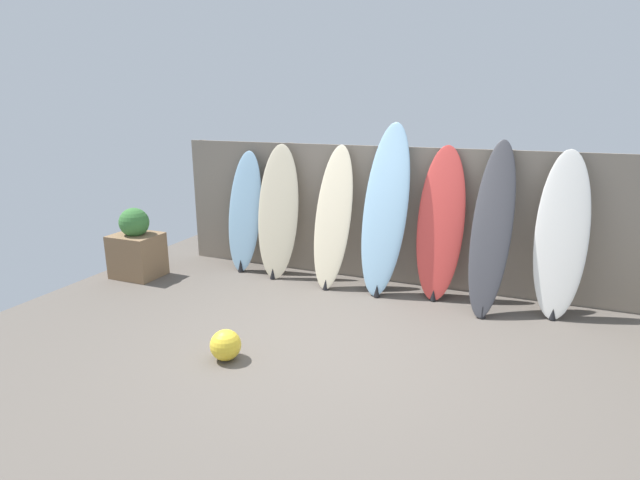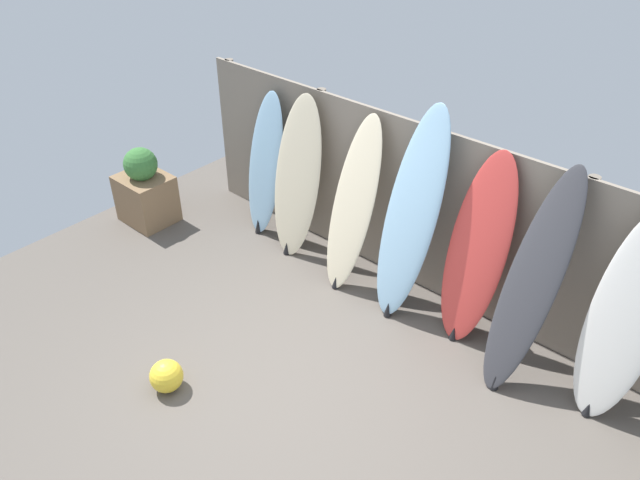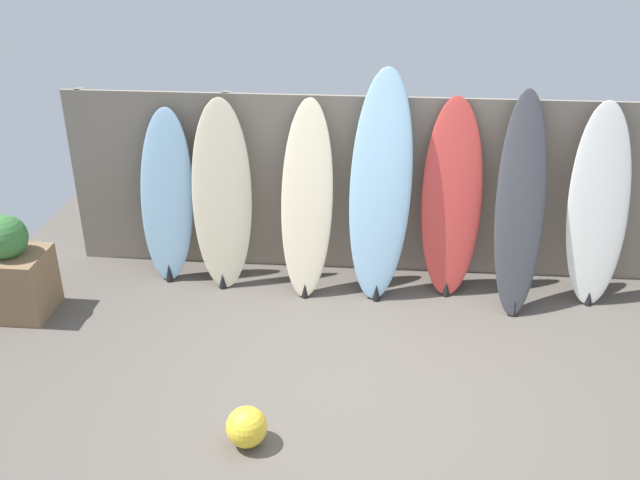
# 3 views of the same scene
# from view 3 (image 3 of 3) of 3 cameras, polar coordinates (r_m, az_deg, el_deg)

# --- Properties ---
(ground) EXTENTS (7.68, 7.68, 0.00)m
(ground) POSITION_cam_3_polar(r_m,az_deg,el_deg) (5.73, 3.72, -11.71)
(ground) COLOR #5B544C
(fence_back) EXTENTS (6.08, 0.11, 1.80)m
(fence_back) POSITION_cam_3_polar(r_m,az_deg,el_deg) (7.04, 4.39, 4.31)
(fence_back) COLOR gray
(fence_back) RESTS_ON ground
(surfboard_skyblue_0) EXTENTS (0.57, 0.44, 1.69)m
(surfboard_skyblue_0) POSITION_cam_3_polar(r_m,az_deg,el_deg) (7.08, -12.15, 3.34)
(surfboard_skyblue_0) COLOR #8CB7D6
(surfboard_skyblue_0) RESTS_ON ground
(surfboard_cream_1) EXTENTS (0.63, 0.55, 1.80)m
(surfboard_cream_1) POSITION_cam_3_polar(r_m,az_deg,el_deg) (6.87, -7.85, 3.47)
(surfboard_cream_1) COLOR beige
(surfboard_cream_1) RESTS_ON ground
(surfboard_cream_2) EXTENTS (0.51, 0.62, 1.82)m
(surfboard_cream_2) POSITION_cam_3_polar(r_m,az_deg,el_deg) (6.69, -1.06, 3.15)
(surfboard_cream_2) COLOR beige
(surfboard_cream_2) RESTS_ON ground
(surfboard_skyblue_3) EXTENTS (0.65, 0.70, 2.12)m
(surfboard_skyblue_3) POSITION_cam_3_polar(r_m,az_deg,el_deg) (6.61, 4.86, 4.21)
(surfboard_skyblue_3) COLOR #8CB7D6
(surfboard_skyblue_3) RESTS_ON ground
(surfboard_red_4) EXTENTS (0.56, 0.50, 1.85)m
(surfboard_red_4) POSITION_cam_3_polar(r_m,az_deg,el_deg) (6.78, 10.48, 3.19)
(surfboard_red_4) COLOR #D13D38
(surfboard_red_4) RESTS_ON ground
(surfboard_charcoal_5) EXTENTS (0.50, 0.85, 1.94)m
(surfboard_charcoal_5) POSITION_cam_3_polar(r_m,az_deg,el_deg) (6.70, 15.73, 2.69)
(surfboard_charcoal_5) COLOR #38383D
(surfboard_charcoal_5) RESTS_ON ground
(surfboard_white_6) EXTENTS (0.56, 0.53, 1.85)m
(surfboard_white_6) POSITION_cam_3_polar(r_m,az_deg,el_deg) (7.00, 21.36, 2.50)
(surfboard_white_6) COLOR white
(surfboard_white_6) RESTS_ON ground
(planter_box) EXTENTS (0.62, 0.53, 0.97)m
(planter_box) POSITION_cam_3_polar(r_m,az_deg,el_deg) (7.02, -23.39, -2.39)
(planter_box) COLOR #846647
(planter_box) RESTS_ON ground
(beach_ball) EXTENTS (0.29, 0.29, 0.29)m
(beach_ball) POSITION_cam_3_polar(r_m,az_deg,el_deg) (5.17, -5.89, -14.65)
(beach_ball) COLOR yellow
(beach_ball) RESTS_ON ground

